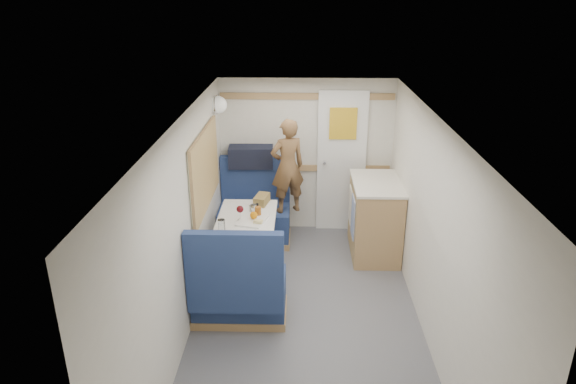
{
  "coord_description": "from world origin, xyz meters",
  "views": [
    {
      "loc": [
        -0.07,
        -4.05,
        3.02
      ],
      "look_at": [
        -0.2,
        0.9,
        1.04
      ],
      "focal_mm": 32.0,
      "sensor_mm": 36.0,
      "label": 1
    }
  ],
  "objects_px": {
    "beer_glass": "(258,212)",
    "duffel_bag": "(251,157)",
    "orange_fruit": "(254,215)",
    "bread_loaf": "(262,199)",
    "bench_near": "(239,293)",
    "pepper_grinder": "(257,207)",
    "galley_counter": "(375,217)",
    "cheese_block": "(258,222)",
    "bench_far": "(255,218)",
    "tumbler_left": "(221,225)",
    "dinette_table": "(247,229)",
    "person": "(287,166)",
    "dome_light": "(218,105)",
    "tumbler_right": "(253,209)",
    "salt_grinder": "(251,208)",
    "wine_glass": "(240,210)",
    "tray": "(252,220)"
  },
  "relations": [
    {
      "from": "dinette_table",
      "to": "orange_fruit",
      "type": "relative_size",
      "value": 11.6
    },
    {
      "from": "duffel_bag",
      "to": "beer_glass",
      "type": "bearing_deg",
      "value": -83.45
    },
    {
      "from": "bread_loaf",
      "to": "beer_glass",
      "type": "bearing_deg",
      "value": -92.46
    },
    {
      "from": "beer_glass",
      "to": "bench_near",
      "type": "bearing_deg",
      "value": -98.16
    },
    {
      "from": "bench_near",
      "to": "dome_light",
      "type": "height_order",
      "value": "dome_light"
    },
    {
      "from": "pepper_grinder",
      "to": "bread_loaf",
      "type": "relative_size",
      "value": 0.35
    },
    {
      "from": "orange_fruit",
      "to": "bread_loaf",
      "type": "xyz_separation_m",
      "value": [
        0.05,
        0.45,
        -0.01
      ]
    },
    {
      "from": "bench_far",
      "to": "beer_glass",
      "type": "xyz_separation_m",
      "value": [
        0.12,
        -0.87,
        0.47
      ]
    },
    {
      "from": "bench_near",
      "to": "salt_grinder",
      "type": "bearing_deg",
      "value": 88.01
    },
    {
      "from": "galley_counter",
      "to": "tumbler_right",
      "type": "distance_m",
      "value": 1.51
    },
    {
      "from": "tumbler_right",
      "to": "salt_grinder",
      "type": "bearing_deg",
      "value": 132.83
    },
    {
      "from": "dinette_table",
      "to": "person",
      "type": "height_order",
      "value": "person"
    },
    {
      "from": "galley_counter",
      "to": "orange_fruit",
      "type": "distance_m",
      "value": 1.56
    },
    {
      "from": "orange_fruit",
      "to": "salt_grinder",
      "type": "xyz_separation_m",
      "value": [
        -0.05,
        0.22,
        -0.01
      ]
    },
    {
      "from": "orange_fruit",
      "to": "bread_loaf",
      "type": "bearing_deg",
      "value": 83.55
    },
    {
      "from": "cheese_block",
      "to": "pepper_grinder",
      "type": "xyz_separation_m",
      "value": [
        -0.04,
        0.35,
        0.01
      ]
    },
    {
      "from": "dinette_table",
      "to": "dome_light",
      "type": "distance_m",
      "value": 1.51
    },
    {
      "from": "galley_counter",
      "to": "salt_grinder",
      "type": "relative_size",
      "value": 9.79
    },
    {
      "from": "tumbler_left",
      "to": "beer_glass",
      "type": "bearing_deg",
      "value": 47.14
    },
    {
      "from": "orange_fruit",
      "to": "pepper_grinder",
      "type": "distance_m",
      "value": 0.25
    },
    {
      "from": "dinette_table",
      "to": "pepper_grinder",
      "type": "xyz_separation_m",
      "value": [
        0.1,
        0.14,
        0.2
      ]
    },
    {
      "from": "bench_near",
      "to": "pepper_grinder",
      "type": "height_order",
      "value": "bench_near"
    },
    {
      "from": "galley_counter",
      "to": "tray",
      "type": "relative_size",
      "value": 2.62
    },
    {
      "from": "bench_near",
      "to": "galley_counter",
      "type": "distance_m",
      "value": 2.04
    },
    {
      "from": "salt_grinder",
      "to": "beer_glass",
      "type": "bearing_deg",
      "value": -51.39
    },
    {
      "from": "wine_glass",
      "to": "beer_glass",
      "type": "height_order",
      "value": "wine_glass"
    },
    {
      "from": "tumbler_right",
      "to": "salt_grinder",
      "type": "distance_m",
      "value": 0.05
    },
    {
      "from": "bench_far",
      "to": "tray",
      "type": "bearing_deg",
      "value": -85.76
    },
    {
      "from": "pepper_grinder",
      "to": "bread_loaf",
      "type": "distance_m",
      "value": 0.21
    },
    {
      "from": "dome_light",
      "to": "salt_grinder",
      "type": "relative_size",
      "value": 2.13
    },
    {
      "from": "duffel_bag",
      "to": "bench_near",
      "type": "bearing_deg",
      "value": -90.77
    },
    {
      "from": "galley_counter",
      "to": "cheese_block",
      "type": "height_order",
      "value": "galley_counter"
    },
    {
      "from": "wine_glass",
      "to": "pepper_grinder",
      "type": "height_order",
      "value": "wine_glass"
    },
    {
      "from": "dinette_table",
      "to": "pepper_grinder",
      "type": "height_order",
      "value": "pepper_grinder"
    },
    {
      "from": "galley_counter",
      "to": "orange_fruit",
      "type": "xyz_separation_m",
      "value": [
        -1.38,
        -0.66,
        0.31
      ]
    },
    {
      "from": "tumbler_right",
      "to": "bread_loaf",
      "type": "distance_m",
      "value": 0.28
    },
    {
      "from": "cheese_block",
      "to": "wine_glass",
      "type": "relative_size",
      "value": 0.54
    },
    {
      "from": "tumbler_right",
      "to": "bench_far",
      "type": "bearing_deg",
      "value": 94.86
    },
    {
      "from": "galley_counter",
      "to": "cheese_block",
      "type": "relative_size",
      "value": 10.2
    },
    {
      "from": "bench_near",
      "to": "person",
      "type": "height_order",
      "value": "person"
    },
    {
      "from": "tumbler_left",
      "to": "beer_glass",
      "type": "height_order",
      "value": "tumbler_left"
    },
    {
      "from": "tumbler_right",
      "to": "bench_near",
      "type": "bearing_deg",
      "value": -94.17
    },
    {
      "from": "galley_counter",
      "to": "dinette_table",
      "type": "bearing_deg",
      "value": -159.46
    },
    {
      "from": "bench_far",
      "to": "wine_glass",
      "type": "distance_m",
      "value": 1.13
    },
    {
      "from": "bench_near",
      "to": "dome_light",
      "type": "distance_m",
      "value": 2.28
    },
    {
      "from": "tray",
      "to": "orange_fruit",
      "type": "relative_size",
      "value": 4.43
    },
    {
      "from": "bench_far",
      "to": "pepper_grinder",
      "type": "distance_m",
      "value": 0.87
    },
    {
      "from": "orange_fruit",
      "to": "beer_glass",
      "type": "distance_m",
      "value": 0.11
    },
    {
      "from": "beer_glass",
      "to": "duffel_bag",
      "type": "bearing_deg",
      "value": 98.82
    },
    {
      "from": "bench_far",
      "to": "bread_loaf",
      "type": "bearing_deg",
      "value": -75.22
    }
  ]
}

